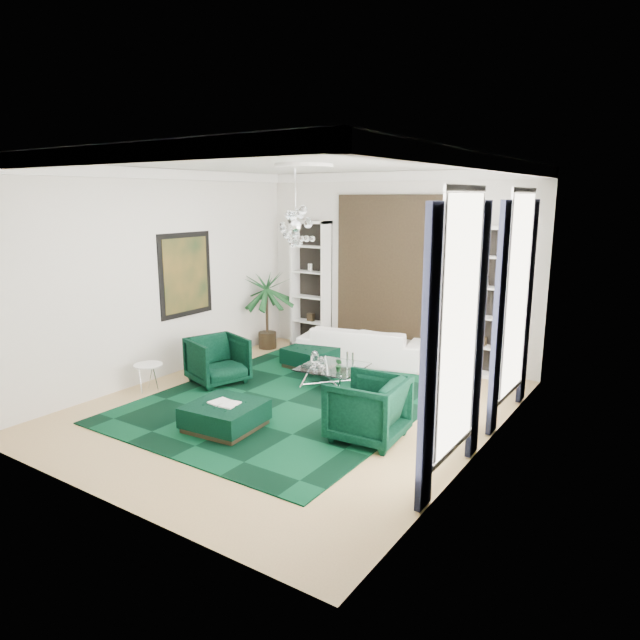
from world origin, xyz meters
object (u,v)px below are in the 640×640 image
Objects in this scene: coffee_table at (333,376)px; palm at (267,300)px; sofa at (362,345)px; armchair_right at (368,409)px; ottoman_front at (225,416)px; side_table at (149,378)px; ottoman_side at (312,357)px; armchair_left at (218,360)px.

palm is (-2.60, 1.39, 0.90)m from coffee_table.
sofa is 1.61m from coffee_table.
armchair_right is 2.08m from ottoman_front.
armchair_right is 2.35m from coffee_table.
coffee_table is (-1.63, 1.67, -0.27)m from armchair_right.
ottoman_front is 2.00× the size of side_table.
sofa is 2.56× the size of ottoman_front.
side_table is at bearing 45.31° from sofa.
palm is at bearing 151.87° from coffee_table.
armchair_right is 1.09× the size of ottoman_side.
sofa is 1.16× the size of palm.
sofa is 5.14× the size of side_table.
side_table is (-2.24, 0.50, 0.04)m from ottoman_front.
sofa is 3.77m from armchair_right.
ottoman_side is 3.15m from side_table.
palm reaches higher than armchair_right.
palm is at bearing 36.68° from armchair_left.
side_table reaches higher than ottoman_front.
armchair_left is 3.49m from armchair_right.
armchair_left is 1.03× the size of ottoman_side.
armchair_right is at bearing 4.65° from side_table.
armchair_left is 0.89× the size of coffee_table.
coffee_table is at bearing 84.17° from ottoman_front.
armchair_left reaches higher than sofa.
sofa reaches higher than side_table.
armchair_left is 1.22m from side_table.
sofa is 4.21m from side_table.
palm is (-1.65, 0.66, 0.88)m from ottoman_side.
side_table is at bearing -89.87° from armchair_right.
armchair_left reaches higher than ottoman_side.
coffee_table is at bearing -37.66° from ottoman_side.
ottoman_side is at bearing 142.34° from coffee_table.
coffee_table is 3.21m from side_table.
armchair_left is 2.62m from palm.
palm reaches higher than side_table.
armchair_right is at bearing -35.89° from palm.
palm is (-0.80, 2.41, 0.66)m from armchair_left.
ottoman_side is at bearing -7.59° from armchair_left.
ottoman_side is (0.85, 1.75, -0.23)m from armchair_left.
armchair_left is 2.16m from ottoman_front.
ottoman_front is at bearing 77.49° from sofa.
armchair_right is 2.03× the size of side_table.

